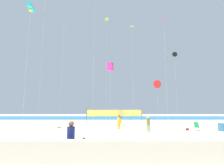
{
  "coord_description": "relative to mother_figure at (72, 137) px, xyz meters",
  "views": [
    {
      "loc": [
        0.22,
        -17.07,
        2.31
      ],
      "look_at": [
        0.1,
        9.44,
        6.13
      ],
      "focal_mm": 27.84,
      "sensor_mm": 36.0,
      "label": 1
    }
  ],
  "objects": [
    {
      "name": "ground_plane",
      "position": [
        1.86,
        8.06,
        -0.91
      ],
      "size": [
        120.0,
        120.0,
        0.0
      ],
      "primitive_type": "plane",
      "color": "beige"
    },
    {
      "name": "ocean_band",
      "position": [
        1.86,
        38.62,
        -0.91
      ],
      "size": [
        120.0,
        20.0,
        0.01
      ],
      "primitive_type": "cube",
      "color": "#1E6B99",
      "rests_on": "ground"
    },
    {
      "name": "boardwalk_ledge",
      "position": [
        1.86,
        -1.15,
        -0.43
      ],
      "size": [
        28.0,
        0.44,
        0.96
      ],
      "primitive_type": "cube",
      "color": "beige",
      "rests_on": "ground"
    },
    {
      "name": "mother_figure",
      "position": [
        0.0,
        0.0,
        0.0
      ],
      "size": [
        0.39,
        0.39,
        1.71
      ],
      "rotation": [
        0.0,
        0.0,
        0.41
      ],
      "color": "#19727A",
      "rests_on": "ground"
    },
    {
      "name": "toddler_figure",
      "position": [
        0.64,
        0.13,
        -0.44
      ],
      "size": [
        0.2,
        0.2,
        0.89
      ],
      "rotation": [
        0.0,
        0.0,
        -0.4
      ],
      "color": "#2D2D33",
      "rests_on": "ground"
    },
    {
      "name": "beachgoer_olive_shirt",
      "position": [
        5.73,
        8.89,
        -0.07
      ],
      "size": [
        0.36,
        0.36,
        1.58
      ],
      "rotation": [
        0.0,
        0.0,
        2.06
      ],
      "color": "#99B28C",
      "rests_on": "ground"
    },
    {
      "name": "beachgoer_plum_shirt",
      "position": [
        3.38,
        18.57,
        -0.03
      ],
      "size": [
        0.38,
        0.38,
        1.66
      ],
      "rotation": [
        0.0,
        0.0,
        4.64
      ],
      "color": "gold",
      "rests_on": "ground"
    },
    {
      "name": "beachgoer_mustard_shirt",
      "position": [
        2.87,
        11.41,
        -0.05
      ],
      "size": [
        0.37,
        0.37,
        1.62
      ],
      "rotation": [
        0.0,
        0.0,
        4.23
      ],
      "color": "gold",
      "rests_on": "ground"
    },
    {
      "name": "folding_beach_chair",
      "position": [
        11.37,
        10.38,
        -0.45
      ],
      "size": [
        0.52,
        0.65,
        0.89
      ],
      "rotation": [
        0.0,
        0.0,
        -0.1
      ],
      "color": "#1E8C4C",
      "rests_on": "ground"
    },
    {
      "name": "trash_barrel",
      "position": [
        13.56,
        9.69,
        -0.5
      ],
      "size": [
        0.62,
        0.62,
        0.83
      ],
      "primitive_type": "cylinder",
      "color": "teal",
      "rests_on": "ground"
    },
    {
      "name": "volleyball_net",
      "position": [
        2.5,
        16.07,
        0.72
      ],
      "size": [
        8.0,
        1.66,
        2.4
      ],
      "color": "#4C4C51",
      "rests_on": "ground"
    },
    {
      "name": "beach_handbag",
      "position": [
        10.23,
        10.28,
        -0.79
      ],
      "size": [
        0.3,
        0.15,
        0.24
      ],
      "primitive_type": "cube",
      "color": "maroon",
      "rests_on": "ground"
    },
    {
      "name": "kite_lime_inflatable",
      "position": [
        0.95,
        24.75,
        19.74
      ],
      "size": [
        1.34,
        1.5,
        21.14
      ],
      "color": "silver",
      "rests_on": "ground"
    },
    {
      "name": "kite_red_delta",
      "position": [
        9.21,
        18.22,
        5.27
      ],
      "size": [
        1.28,
        0.4,
        6.82
      ],
      "color": "silver",
      "rests_on": "ground"
    },
    {
      "name": "kite_lime_diamond",
      "position": [
        -8.77,
        27.89,
        17.68
      ],
      "size": [
        0.5,
        0.5,
        20.92
      ],
      "color": "silver",
      "rests_on": "ground"
    },
    {
      "name": "kite_cyan_tube",
      "position": [
        -8.29,
        11.41,
        14.16
      ],
      "size": [
        0.78,
        1.54,
        15.44
      ],
      "color": "silver",
      "rests_on": "ground"
    },
    {
      "name": "kite_magenta_box",
      "position": [
        1.83,
        15.08,
        7.35
      ],
      "size": [
        0.92,
        0.92,
        8.84
      ],
      "color": "silver",
      "rests_on": "ground"
    },
    {
      "name": "kite_yellow_diamond",
      "position": [
        6.46,
        26.29,
        18.77
      ],
      "size": [
        0.97,
        0.96,
        20.22
      ],
      "color": "silver",
      "rests_on": "ground"
    },
    {
      "name": "kite_red_diamond",
      "position": [
        9.43,
        14.15,
        13.67
      ],
      "size": [
        0.59,
        0.6,
        15.22
      ],
      "color": "silver",
      "rests_on": "ground"
    },
    {
      "name": "kite_black_delta",
      "position": [
        14.52,
        24.3,
        12.08
      ],
      "size": [
        1.03,
        0.45,
        13.53
      ],
      "color": "silver",
      "rests_on": "ground"
    }
  ]
}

